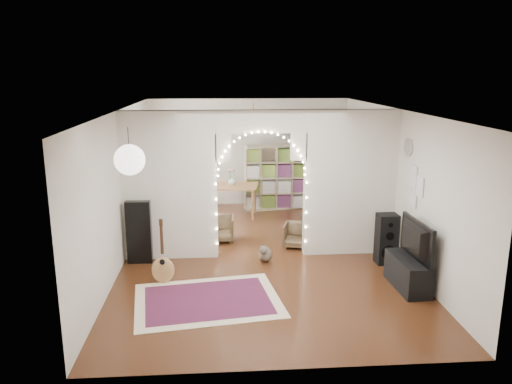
{
  "coord_description": "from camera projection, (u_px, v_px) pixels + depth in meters",
  "views": [
    {
      "loc": [
        -0.74,
        -8.83,
        3.36
      ],
      "look_at": [
        -0.07,
        0.3,
        1.14
      ],
      "focal_mm": 35.0,
      "sensor_mm": 36.0,
      "label": 1
    }
  ],
  "objects": [
    {
      "name": "media_console",
      "position": [
        408.0,
        273.0,
        7.89
      ],
      "size": [
        0.45,
        1.02,
        0.5
      ],
      "primitive_type": "cube",
      "rotation": [
        0.0,
        0.0,
        0.05
      ],
      "color": "black",
      "rests_on": "floor"
    },
    {
      "name": "flower_vase",
      "position": [
        232.0,
        181.0,
        11.71
      ],
      "size": [
        0.21,
        0.21,
        0.19
      ],
      "primitive_type": "imported",
      "rotation": [
        0.0,
        0.0,
        -0.16
      ],
      "color": "white",
      "rests_on": "dining_table"
    },
    {
      "name": "window",
      "position": [
        139.0,
        161.0,
        10.62
      ],
      "size": [
        0.04,
        1.2,
        1.4
      ],
      "primitive_type": "cube",
      "color": "white",
      "rests_on": "wall_left"
    },
    {
      "name": "paper_lantern",
      "position": [
        130.0,
        160.0,
        6.41
      ],
      "size": [
        0.4,
        0.4,
        0.4
      ],
      "primitive_type": "sphere",
      "color": "white",
      "rests_on": "ceiling"
    },
    {
      "name": "ceiling",
      "position": [
        261.0,
        110.0,
        8.77
      ],
      "size": [
        5.0,
        7.5,
        0.02
      ],
      "primitive_type": "cube",
      "color": "white",
      "rests_on": "wall_back"
    },
    {
      "name": "floor",
      "position": [
        261.0,
        254.0,
        9.41
      ],
      "size": [
        7.5,
        7.5,
        0.0
      ],
      "primitive_type": "plane",
      "color": "black",
      "rests_on": "ground"
    },
    {
      "name": "guitar_case",
      "position": [
        139.0,
        232.0,
        8.87
      ],
      "size": [
        0.44,
        0.16,
        1.14
      ],
      "primitive_type": "cube",
      "rotation": [
        0.0,
        0.0,
        -0.02
      ],
      "color": "black",
      "rests_on": "floor"
    },
    {
      "name": "wall_back",
      "position": [
        249.0,
        152.0,
        12.72
      ],
      "size": [
        5.0,
        0.02,
        2.7
      ],
      "primitive_type": "cube",
      "color": "silver",
      "rests_on": "floor"
    },
    {
      "name": "floor_speaker",
      "position": [
        387.0,
        239.0,
        8.88
      ],
      "size": [
        0.36,
        0.33,
        0.91
      ],
      "rotation": [
        0.0,
        0.0,
        0.03
      ],
      "color": "black",
      "rests_on": "floor"
    },
    {
      "name": "dining_chair_left",
      "position": [
        220.0,
        229.0,
        10.11
      ],
      "size": [
        0.56,
        0.58,
        0.51
      ],
      "primitive_type": "imported",
      "rotation": [
        0.0,
        0.0,
        -0.04
      ],
      "color": "brown",
      "rests_on": "floor"
    },
    {
      "name": "divider_wall",
      "position": [
        261.0,
        181.0,
        9.07
      ],
      "size": [
        5.0,
        0.2,
        2.7
      ],
      "color": "silver",
      "rests_on": "floor"
    },
    {
      "name": "tv",
      "position": [
        410.0,
        240.0,
        7.76
      ],
      "size": [
        0.19,
        1.08,
        0.62
      ],
      "primitive_type": "imported",
      "rotation": [
        0.0,
        0.0,
        1.62
      ],
      "color": "black",
      "rests_on": "media_console"
    },
    {
      "name": "dining_chair_right",
      "position": [
        297.0,
        235.0,
        9.77
      ],
      "size": [
        0.63,
        0.64,
        0.47
      ],
      "primitive_type": "imported",
      "rotation": [
        0.0,
        0.0,
        -0.31
      ],
      "color": "brown",
      "rests_on": "floor"
    },
    {
      "name": "fairy_lights",
      "position": [
        262.0,
        175.0,
        8.91
      ],
      "size": [
        1.64,
        0.04,
        1.6
      ],
      "primitive_type": null,
      "color": "#FFEABF",
      "rests_on": "divider_wall"
    },
    {
      "name": "wall_right",
      "position": [
        395.0,
        182.0,
        9.27
      ],
      "size": [
        0.02,
        7.5,
        2.7
      ],
      "primitive_type": "cube",
      "color": "silver",
      "rests_on": "floor"
    },
    {
      "name": "tabby_cat",
      "position": [
        265.0,
        253.0,
        9.03
      ],
      "size": [
        0.33,
        0.55,
        0.36
      ],
      "rotation": [
        0.0,
        0.0,
        -0.31
      ],
      "color": "brown",
      "rests_on": "floor"
    },
    {
      "name": "bookcase",
      "position": [
        276.0,
        177.0,
        12.4
      ],
      "size": [
        1.6,
        0.67,
        1.6
      ],
      "primitive_type": "cube",
      "rotation": [
        0.0,
        0.0,
        0.18
      ],
      "color": "#C3B48D",
      "rests_on": "floor"
    },
    {
      "name": "area_rug",
      "position": [
        208.0,
        300.0,
        7.5
      ],
      "size": [
        2.35,
        1.9,
        0.02
      ],
      "primitive_type": "cube",
      "rotation": [
        0.0,
        0.0,
        0.14
      ],
      "color": "maroon",
      "rests_on": "floor"
    },
    {
      "name": "wall_front",
      "position": [
        289.0,
        260.0,
        5.45
      ],
      "size": [
        5.0,
        0.02,
        2.7
      ],
      "primitive_type": "cube",
      "color": "silver",
      "rests_on": "floor"
    },
    {
      "name": "picture_frames",
      "position": [
        415.0,
        187.0,
        8.26
      ],
      "size": [
        0.02,
        0.5,
        0.7
      ],
      "primitive_type": null,
      "color": "white",
      "rests_on": "wall_right"
    },
    {
      "name": "dining_table",
      "position": [
        232.0,
        188.0,
        11.75
      ],
      "size": [
        1.31,
        0.98,
        0.76
      ],
      "rotation": [
        0.0,
        0.0,
        -0.16
      ],
      "color": "brown",
      "rests_on": "floor"
    },
    {
      "name": "wall_clock",
      "position": [
        409.0,
        147.0,
        8.51
      ],
      "size": [
        0.03,
        0.31,
        0.31
      ],
      "primitive_type": "cylinder",
      "rotation": [
        0.0,
        1.57,
        0.0
      ],
      "color": "white",
      "rests_on": "wall_right"
    },
    {
      "name": "ceiling_fan",
      "position": [
        253.0,
        117.0,
        10.78
      ],
      "size": [
        1.1,
        1.1,
        0.3
      ],
      "primitive_type": null,
      "color": "gold",
      "rests_on": "ceiling"
    },
    {
      "name": "acoustic_guitar",
      "position": [
        163.0,
        260.0,
        8.04
      ],
      "size": [
        0.39,
        0.26,
        0.92
      ],
      "rotation": [
        0.0,
        0.0,
        -0.4
      ],
      "color": "#BA834A",
      "rests_on": "floor"
    },
    {
      "name": "wall_left",
      "position": [
        122.0,
        187.0,
        8.91
      ],
      "size": [
        0.02,
        7.5,
        2.7
      ],
      "primitive_type": "cube",
      "color": "silver",
      "rests_on": "floor"
    }
  ]
}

